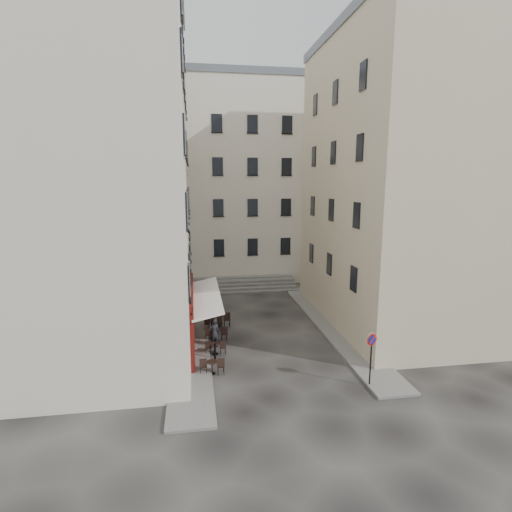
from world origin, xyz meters
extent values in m
plane|color=black|center=(0.00, 0.00, 0.00)|extent=(90.00, 90.00, 0.00)
cube|color=slate|center=(-4.50, 4.00, 0.06)|extent=(2.00, 22.00, 0.12)
cube|color=slate|center=(4.50, 3.00, 0.06)|extent=(2.00, 18.00, 0.12)
cube|color=beige|center=(-10.50, 3.00, 10.00)|extent=(12.00, 16.00, 20.00)
cube|color=beige|center=(10.50, 3.50, 9.00)|extent=(12.00, 14.00, 18.00)
cube|color=slate|center=(10.50, 3.50, 18.30)|extent=(12.20, 14.20, 0.60)
cube|color=beige|center=(-1.00, 19.00, 9.00)|extent=(18.00, 10.00, 18.00)
cube|color=slate|center=(-1.00, 19.00, 18.30)|extent=(18.20, 10.20, 0.60)
cube|color=#4A0E0A|center=(-4.42, 1.00, 1.75)|extent=(0.25, 7.00, 3.50)
cube|color=black|center=(-4.38, 1.00, 1.40)|extent=(0.06, 3.85, 2.00)
cube|color=white|center=(-3.60, 1.00, 2.95)|extent=(1.58, 7.30, 0.41)
cube|color=#575553|center=(0.00, 11.90, 0.10)|extent=(9.00, 1.80, 0.20)
cube|color=#575553|center=(0.00, 12.35, 0.30)|extent=(9.00, 1.80, 0.20)
cube|color=#575553|center=(0.00, 12.80, 0.50)|extent=(9.00, 1.80, 0.20)
cube|color=#575553|center=(0.00, 13.25, 0.70)|extent=(9.00, 1.80, 0.20)
cylinder|color=black|center=(-3.25, -1.00, 0.45)|extent=(0.10, 0.10, 0.90)
sphere|color=black|center=(-3.25, -1.00, 0.92)|extent=(0.12, 0.12, 0.12)
cylinder|color=black|center=(-3.25, 2.50, 0.45)|extent=(0.10, 0.10, 0.90)
sphere|color=black|center=(-3.25, 2.50, 0.92)|extent=(0.12, 0.12, 0.12)
cylinder|color=black|center=(-3.25, 6.00, 0.45)|extent=(0.10, 0.10, 0.90)
sphere|color=black|center=(-3.25, 6.00, 0.92)|extent=(0.12, 0.12, 0.12)
cylinder|color=black|center=(3.62, -4.82, 1.27)|extent=(0.07, 0.07, 2.54)
cylinder|color=red|center=(3.62, -4.82, 2.29)|extent=(0.57, 0.21, 0.59)
cylinder|color=navy|center=(3.62, -4.85, 2.29)|extent=(0.41, 0.16, 0.43)
cube|color=red|center=(3.62, -4.87, 2.29)|extent=(0.33, 0.13, 0.35)
cylinder|color=black|center=(-3.48, -2.57, 0.07)|extent=(0.34, 0.34, 0.02)
cylinder|color=black|center=(-3.48, -2.57, 0.38)|extent=(0.05, 0.05, 0.66)
cylinder|color=black|center=(-3.48, -2.57, 0.68)|extent=(0.56, 0.56, 0.04)
cube|color=black|center=(-3.06, -2.57, 0.42)|extent=(0.36, 0.36, 0.85)
cube|color=black|center=(-3.90, -2.47, 0.42)|extent=(0.36, 0.36, 0.85)
cylinder|color=black|center=(-3.19, -0.33, 0.06)|extent=(0.32, 0.32, 0.02)
cylinder|color=black|center=(-3.19, -0.33, 0.35)|extent=(0.04, 0.04, 0.62)
cylinder|color=black|center=(-3.19, -0.33, 0.63)|extent=(0.53, 0.53, 0.04)
cube|color=black|center=(-2.79, -0.33, 0.40)|extent=(0.33, 0.33, 0.79)
cube|color=black|center=(-3.58, -0.24, 0.40)|extent=(0.33, 0.33, 0.79)
cylinder|color=black|center=(-3.03, 1.49, 0.07)|extent=(0.37, 0.37, 0.02)
cylinder|color=black|center=(-3.03, 1.49, 0.41)|extent=(0.05, 0.05, 0.71)
cylinder|color=black|center=(-3.03, 1.49, 0.73)|extent=(0.61, 0.61, 0.04)
cube|color=black|center=(-2.57, 1.49, 0.46)|extent=(0.39, 0.39, 0.92)
cube|color=black|center=(-3.49, 1.59, 0.46)|extent=(0.39, 0.39, 0.92)
cylinder|color=black|center=(-3.11, 3.38, 0.06)|extent=(0.32, 0.32, 0.02)
cylinder|color=black|center=(-3.11, 3.38, 0.36)|extent=(0.04, 0.04, 0.63)
cylinder|color=black|center=(-3.11, 3.38, 0.64)|extent=(0.54, 0.54, 0.04)
cube|color=black|center=(-2.71, 3.38, 0.40)|extent=(0.34, 0.34, 0.81)
cube|color=black|center=(-3.51, 3.47, 0.40)|extent=(0.34, 0.34, 0.81)
cylinder|color=black|center=(-2.71, 3.77, 0.08)|extent=(0.39, 0.39, 0.02)
cylinder|color=black|center=(-2.71, 3.77, 0.44)|extent=(0.05, 0.05, 0.77)
cylinder|color=black|center=(-2.71, 3.77, 0.79)|extent=(0.66, 0.66, 0.04)
cube|color=black|center=(-2.22, 3.77, 0.49)|extent=(0.42, 0.42, 0.99)
cube|color=black|center=(-3.20, 3.88, 0.49)|extent=(0.42, 0.42, 0.99)
imported|color=black|center=(-3.20, 0.69, 0.86)|extent=(0.72, 0.58, 1.71)
camera|label=1|loc=(-4.19, -20.74, 9.35)|focal=28.00mm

